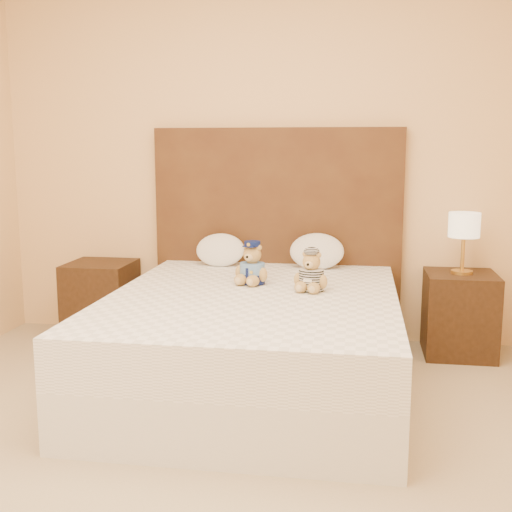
{
  "coord_description": "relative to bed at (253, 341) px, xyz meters",
  "views": [
    {
      "loc": [
        0.58,
        -2.28,
        1.37
      ],
      "look_at": [
        -0.03,
        1.45,
        0.72
      ],
      "focal_mm": 45.0,
      "sensor_mm": 36.0,
      "label": 1
    }
  ],
  "objects": [
    {
      "name": "ground",
      "position": [
        0.0,
        -1.2,
        -0.28
      ],
      "size": [
        4.0,
        4.5,
        0.0
      ],
      "primitive_type": "cube",
      "color": "tan",
      "rests_on": "ground"
    },
    {
      "name": "room_walls",
      "position": [
        0.0,
        -0.74,
        1.53
      ],
      "size": [
        4.04,
        4.52,
        2.72
      ],
      "color": "#F2C284",
      "rests_on": "ground"
    },
    {
      "name": "bed",
      "position": [
        0.0,
        0.0,
        0.0
      ],
      "size": [
        1.6,
        2.0,
        0.55
      ],
      "color": "white",
      "rests_on": "ground"
    },
    {
      "name": "headboard",
      "position": [
        0.0,
        1.01,
        0.47
      ],
      "size": [
        1.75,
        0.08,
        1.5
      ],
      "primitive_type": "cube",
      "color": "#523418",
      "rests_on": "ground"
    },
    {
      "name": "nightstand_left",
      "position": [
        -1.25,
        0.8,
        -0.0
      ],
      "size": [
        0.45,
        0.45,
        0.55
      ],
      "primitive_type": "cube",
      "color": "#392212",
      "rests_on": "ground"
    },
    {
      "name": "nightstand_right",
      "position": [
        1.25,
        0.8,
        -0.0
      ],
      "size": [
        0.45,
        0.45,
        0.55
      ],
      "primitive_type": "cube",
      "color": "#392212",
      "rests_on": "ground"
    },
    {
      "name": "lamp",
      "position": [
        1.25,
        0.8,
        0.57
      ],
      "size": [
        0.2,
        0.2,
        0.4
      ],
      "color": "gold",
      "rests_on": "nightstand_right"
    },
    {
      "name": "teddy_police",
      "position": [
        -0.05,
        0.26,
        0.4
      ],
      "size": [
        0.28,
        0.27,
        0.26
      ],
      "primitive_type": null,
      "rotation": [
        0.0,
        0.0,
        -0.32
      ],
      "color": "#A57F40",
      "rests_on": "bed"
    },
    {
      "name": "teddy_prisoner",
      "position": [
        0.32,
        0.13,
        0.39
      ],
      "size": [
        0.25,
        0.25,
        0.24
      ],
      "primitive_type": null,
      "rotation": [
        0.0,
        0.0,
        -0.25
      ],
      "color": "#A57F40",
      "rests_on": "bed"
    },
    {
      "name": "pillow_left",
      "position": [
        -0.37,
        0.83,
        0.4
      ],
      "size": [
        0.34,
        0.22,
        0.24
      ],
      "primitive_type": "ellipsoid",
      "color": "white",
      "rests_on": "bed"
    },
    {
      "name": "pillow_right",
      "position": [
        0.3,
        0.83,
        0.4
      ],
      "size": [
        0.37,
        0.24,
        0.26
      ],
      "primitive_type": "ellipsoid",
      "color": "white",
      "rests_on": "bed"
    }
  ]
}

